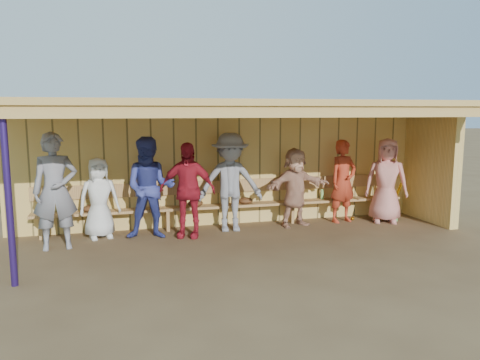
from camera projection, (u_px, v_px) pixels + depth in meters
name	position (u px, v px, depth m)	size (l,w,h in m)	color
ground	(245.00, 239.00, 8.54)	(90.00, 90.00, 0.00)	brown
player_a	(55.00, 191.00, 7.84)	(0.72, 0.48, 1.99)	gray
player_b	(99.00, 198.00, 8.56)	(0.73, 0.47, 1.49)	silver
player_c	(150.00, 188.00, 8.52)	(0.91, 0.71, 1.87)	navy
player_d	(187.00, 190.00, 8.62)	(1.03, 0.43, 1.76)	#AB1B2A
player_e	(230.00, 182.00, 9.05)	(1.24, 0.71, 1.91)	gray
player_f	(295.00, 187.00, 9.45)	(1.48, 0.47, 1.60)	tan
player_g	(343.00, 181.00, 9.78)	(0.63, 0.42, 1.74)	#AE331B
player_h	(386.00, 180.00, 9.78)	(0.86, 0.56, 1.77)	tan
dugout_structure	(255.00, 144.00, 9.04)	(8.80, 3.20, 2.50)	#E5BE62
bench	(230.00, 200.00, 9.53)	(7.60, 0.34, 0.93)	tan
dugout_equipment	(223.00, 203.00, 9.36)	(6.58, 0.62, 0.80)	yellow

